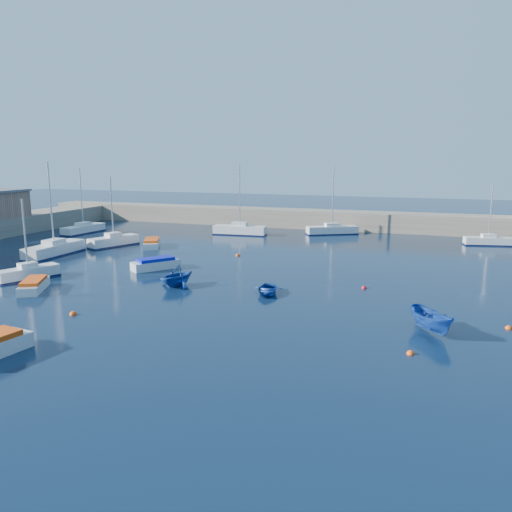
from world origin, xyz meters
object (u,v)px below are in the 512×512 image
(sailboat_4, at_px, (83,229))
(sailboat_7, at_px, (488,241))
(motorboat_0, at_px, (34,285))
(dinghy_right, at_px, (432,321))
(sailboat_6, at_px, (332,230))
(motorboat_2, at_px, (152,243))
(dinghy_center, at_px, (267,290))
(sailboat_1, at_px, (28,273))
(sailboat_2, at_px, (54,249))
(sailboat_5, at_px, (240,230))
(motorboat_1, at_px, (156,264))
(dinghy_left, at_px, (177,275))
(sailboat_3, at_px, (114,241))

(sailboat_4, relative_size, sailboat_7, 1.23)
(motorboat_0, height_order, dinghy_right, dinghy_right)
(sailboat_6, bearing_deg, motorboat_2, 103.93)
(motorboat_0, bearing_deg, dinghy_center, -12.38)
(sailboat_1, bearing_deg, dinghy_center, 28.69)
(sailboat_1, bearing_deg, dinghy_right, 17.93)
(sailboat_2, xyz_separation_m, sailboat_6, (25.23, 24.61, -0.07))
(sailboat_7, height_order, motorboat_0, sailboat_7)
(dinghy_right, bearing_deg, sailboat_5, 92.14)
(sailboat_4, bearing_deg, sailboat_2, -56.85)
(motorboat_1, height_order, dinghy_left, dinghy_left)
(dinghy_right, bearing_deg, sailboat_2, 127.08)
(sailboat_7, xyz_separation_m, motorboat_2, (-37.27, -14.06, -0.08))
(sailboat_1, relative_size, sailboat_6, 0.76)
(sailboat_1, xyz_separation_m, dinghy_left, (13.17, 2.03, 0.32))
(dinghy_center, bearing_deg, motorboat_2, 131.06)
(sailboat_5, bearing_deg, sailboat_4, 100.92)
(sailboat_4, bearing_deg, sailboat_5, 20.95)
(motorboat_2, bearing_deg, dinghy_right, -59.91)
(sailboat_7, bearing_deg, sailboat_4, 86.66)
(dinghy_right, bearing_deg, motorboat_0, 144.99)
(sailboat_7, distance_m, motorboat_1, 39.21)
(dinghy_center, xyz_separation_m, dinghy_left, (-7.67, -0.10, 0.56))
(sailboat_3, bearing_deg, sailboat_4, 165.10)
(motorboat_1, xyz_separation_m, motorboat_2, (-6.55, 10.30, -0.06))
(motorboat_2, bearing_deg, sailboat_4, 129.24)
(sailboat_7, bearing_deg, sailboat_3, 98.19)
(sailboat_4, distance_m, motorboat_0, 31.12)
(dinghy_center, bearing_deg, sailboat_7, 47.70)
(sailboat_3, bearing_deg, dinghy_right, -6.73)
(sailboat_3, height_order, motorboat_0, sailboat_3)
(motorboat_1, xyz_separation_m, dinghy_left, (4.85, -4.98, 0.38))
(motorboat_1, bearing_deg, sailboat_3, 176.65)
(sailboat_1, bearing_deg, sailboat_5, 97.43)
(sailboat_5, height_order, motorboat_1, sailboat_5)
(motorboat_0, bearing_deg, dinghy_left, -2.04)
(sailboat_1, bearing_deg, dinghy_left, 31.62)
(sailboat_1, distance_m, sailboat_2, 10.87)
(motorboat_0, xyz_separation_m, motorboat_1, (5.11, 9.86, 0.08))
(sailboat_2, height_order, sailboat_6, sailboat_2)
(sailboat_6, height_order, dinghy_center, sailboat_6)
(dinghy_left, bearing_deg, dinghy_center, 20.73)
(sailboat_2, relative_size, sailboat_6, 1.09)
(sailboat_1, xyz_separation_m, motorboat_0, (3.22, -2.85, -0.13))
(sailboat_2, distance_m, sailboat_5, 24.21)
(motorboat_0, distance_m, dinghy_right, 29.47)
(sailboat_1, distance_m, dinghy_center, 20.95)
(sailboat_1, relative_size, sailboat_7, 0.96)
(dinghy_center, bearing_deg, dinghy_left, 170.35)
(sailboat_6, xyz_separation_m, motorboat_0, (-16.62, -36.90, -0.18))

